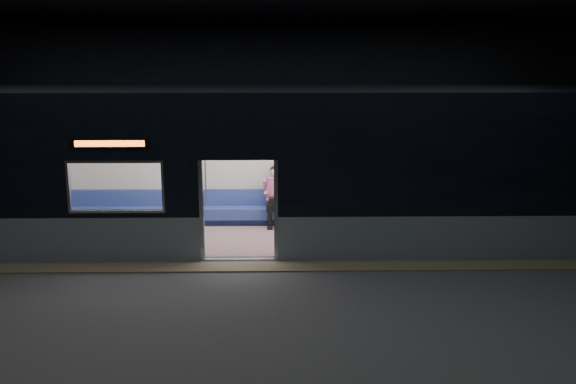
{
  "coord_description": "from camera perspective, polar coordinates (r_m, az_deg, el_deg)",
  "views": [
    {
      "loc": [
        0.76,
        -10.69,
        4.06
      ],
      "look_at": [
        1.0,
        2.3,
        1.12
      ],
      "focal_mm": 38.0,
      "sensor_mm": 36.0,
      "label": 1
    }
  ],
  "objects": [
    {
      "name": "passenger",
      "position": [
        14.6,
        -1.26,
        -0.07
      ],
      "size": [
        0.42,
        0.72,
        1.42
      ],
      "rotation": [
        0.0,
        0.0,
        0.01
      ],
      "color": "black",
      "rests_on": "metro_car"
    },
    {
      "name": "transit_map",
      "position": [
        14.8,
        2.33,
        2.73
      ],
      "size": [
        1.03,
        0.03,
        0.67
      ],
      "primitive_type": "cube",
      "color": "white",
      "rests_on": "metro_car"
    },
    {
      "name": "metro_car",
      "position": [
        13.44,
        -4.31,
        3.23
      ],
      "size": [
        18.0,
        3.04,
        3.35
      ],
      "color": "gray",
      "rests_on": "station_floor"
    },
    {
      "name": "station_envelope",
      "position": [
        10.72,
        -5.22,
        10.59
      ],
      "size": [
        24.0,
        14.0,
        5.0
      ],
      "color": "black",
      "rests_on": "station_floor"
    },
    {
      "name": "handbag",
      "position": [
        14.4,
        -1.23,
        -0.81
      ],
      "size": [
        0.34,
        0.31,
        0.14
      ],
      "primitive_type": "cube",
      "rotation": [
        0.0,
        0.0,
        -0.37
      ],
      "color": "black",
      "rests_on": "passenger"
    },
    {
      "name": "tactile_strip",
      "position": [
        11.97,
        -4.68,
        -7.04
      ],
      "size": [
        22.8,
        0.5,
        0.03
      ],
      "primitive_type": "cube",
      "color": "#8C7F59",
      "rests_on": "station_floor"
    },
    {
      "name": "station_floor",
      "position": [
        11.46,
        -4.85,
        -8.06
      ],
      "size": [
        24.0,
        14.0,
        0.01
      ],
      "primitive_type": "cube",
      "color": "#47494C",
      "rests_on": "ground"
    }
  ]
}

